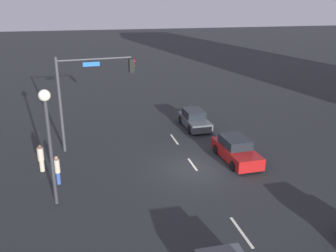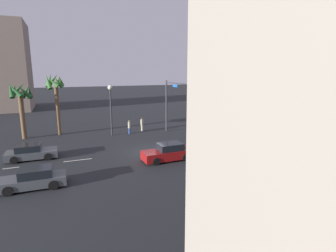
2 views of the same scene
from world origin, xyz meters
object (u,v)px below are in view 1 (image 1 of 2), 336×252
at_px(streetlamp, 48,126).
at_px(pedestrian_1, 41,157).
at_px(pedestrian_0, 57,169).
at_px(car_2, 236,150).
at_px(traffic_signal, 86,87).
at_px(car_3, 194,120).

distance_m(streetlamp, pedestrian_1, 5.34).
xyz_separation_m(streetlamp, pedestrian_0, (2.14, -0.03, -3.30)).
distance_m(car_2, pedestrian_0, 11.06).
bearing_deg(traffic_signal, pedestrian_1, 135.53).
relative_size(car_2, car_3, 1.08).
xyz_separation_m(traffic_signal, pedestrian_0, (-4.97, 1.96, -3.46)).
relative_size(traffic_signal, pedestrian_1, 3.75).
relative_size(traffic_signal, streetlamp, 1.08).
bearing_deg(streetlamp, pedestrian_1, 13.66).
height_order(car_2, streetlamp, streetlamp).
distance_m(car_2, traffic_signal, 10.73).
xyz_separation_m(car_3, pedestrian_1, (-5.45, 11.43, 0.25)).
height_order(traffic_signal, pedestrian_0, traffic_signal).
bearing_deg(car_2, pedestrian_1, 83.73).
bearing_deg(pedestrian_0, car_3, -54.62).
xyz_separation_m(car_3, streetlamp, (-9.53, 10.43, 3.56)).
bearing_deg(pedestrian_1, car_2, -96.27).
height_order(car_3, streetlamp, streetlamp).
relative_size(streetlamp, pedestrian_1, 3.48).
distance_m(car_3, streetlamp, 14.57).
bearing_deg(traffic_signal, car_2, -115.65).
xyz_separation_m(car_2, pedestrian_0, (-0.61, 11.04, 0.23)).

